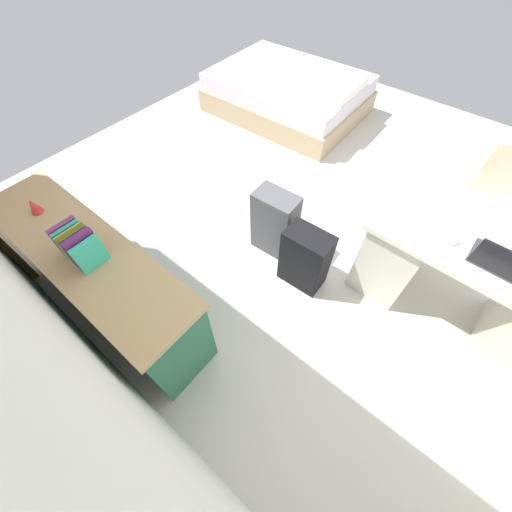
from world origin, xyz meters
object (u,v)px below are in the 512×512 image
at_px(office_chair, 491,211).
at_px(suitcase_black, 305,259).
at_px(computer_mouse, 455,240).
at_px(figurine_small, 34,206).
at_px(credenza, 103,280).
at_px(desk, 462,281).
at_px(suitcase_spare_grey, 275,223).
at_px(laptop, 500,262).
at_px(bed, 288,94).

relative_size(office_chair, suitcase_black, 1.65).
distance_m(computer_mouse, figurine_small, 2.76).
relative_size(computer_mouse, figurine_small, 0.91).
bearing_deg(credenza, desk, -140.88).
distance_m(suitcase_spare_grey, computer_mouse, 1.31).
bearing_deg(figurine_small, computer_mouse, -145.78).
bearing_deg(suitcase_spare_grey, office_chair, -142.60).
height_order(credenza, laptop, laptop).
distance_m(suitcase_spare_grey, figurine_small, 1.75).
bearing_deg(credenza, suitcase_black, -130.74).
distance_m(desk, office_chair, 0.83).
distance_m(credenza, figurine_small, 0.66).
height_order(credenza, figurine_small, figurine_small).
xyz_separation_m(credenza, computer_mouse, (-1.79, -1.55, 0.38)).
xyz_separation_m(office_chair, suitcase_black, (0.96, 1.30, -0.13)).
distance_m(bed, suitcase_black, 2.71).
bearing_deg(suitcase_black, credenza, 46.84).
distance_m(office_chair, figurine_small, 3.48).
distance_m(office_chair, suitcase_spare_grey, 1.80).
distance_m(suitcase_black, suitcase_spare_grey, 0.43).
xyz_separation_m(office_chair, figurine_small, (2.44, 2.45, 0.40)).
distance_m(bed, laptop, 3.31).
height_order(office_chair, bed, office_chair).
distance_m(suitcase_black, figurine_small, 1.95).
distance_m(desk, bed, 3.16).
height_order(suitcase_black, computer_mouse, computer_mouse).
bearing_deg(suitcase_black, desk, -157.07).
xyz_separation_m(office_chair, laptop, (-0.10, 0.95, 0.38)).
height_order(desk, suitcase_black, desk).
xyz_separation_m(desk, computer_mouse, (0.21, 0.08, 0.37)).
xyz_separation_m(suitcase_black, laptop, (-1.06, -0.36, 0.51)).
bearing_deg(computer_mouse, suitcase_spare_grey, 13.36).
bearing_deg(laptop, bed, -32.65).
xyz_separation_m(office_chair, bed, (2.65, -0.82, -0.18)).
bearing_deg(office_chair, computer_mouse, 79.79).
relative_size(office_chair, figurine_small, 8.55).
bearing_deg(credenza, computer_mouse, -139.06).
bearing_deg(suitcase_black, computer_mouse, -155.65).
distance_m(office_chair, computer_mouse, 0.98).
relative_size(credenza, bed, 0.93).
relative_size(office_chair, credenza, 0.52).
bearing_deg(suitcase_spare_grey, figurine_small, 46.70).
bearing_deg(computer_mouse, suitcase_black, 27.45).
bearing_deg(office_chair, bed, -17.11).
relative_size(credenza, suitcase_spare_grey, 2.91).
height_order(credenza, suitcase_black, credenza).
xyz_separation_m(credenza, laptop, (-2.05, -1.51, 0.42)).
relative_size(desk, credenza, 0.80).
bearing_deg(office_chair, figurine_small, 45.11).
xyz_separation_m(desk, office_chair, (0.05, -0.82, 0.03)).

